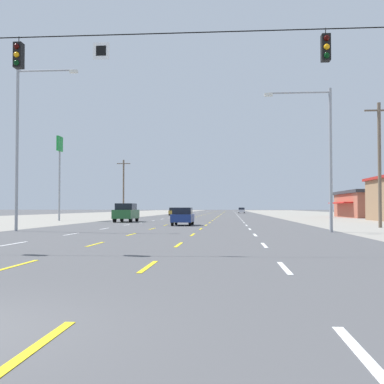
{
  "coord_description": "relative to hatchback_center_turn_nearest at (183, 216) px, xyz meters",
  "views": [
    {
      "loc": [
        3.89,
        -5.66,
        1.54
      ],
      "look_at": [
        -0.77,
        53.57,
        3.42
      ],
      "focal_mm": 45.98,
      "sensor_mm": 36.0,
      "label": 1
    }
  ],
  "objects": [
    {
      "name": "ground_plane",
      "position": [
        0.23,
        29.53,
        -0.78
      ],
      "size": [
        572.0,
        572.0,
        0.0
      ],
      "primitive_type": "plane",
      "color": "#4C4C4F"
    },
    {
      "name": "lot_apron_left",
      "position": [
        -24.52,
        29.53,
        -0.78
      ],
      "size": [
        28.0,
        440.0,
        0.01
      ],
      "primitive_type": "cube",
      "color": "gray",
      "rests_on": "ground"
    },
    {
      "name": "lot_apron_right",
      "position": [
        24.98,
        29.53,
        -0.78
      ],
      "size": [
        28.0,
        440.0,
        0.01
      ],
      "primitive_type": "cube",
      "color": "gray",
      "rests_on": "ground"
    },
    {
      "name": "lane_markings",
      "position": [
        0.23,
        68.03,
        -0.78
      ],
      "size": [
        10.64,
        227.6,
        0.01
      ],
      "color": "white",
      "rests_on": "ground"
    },
    {
      "name": "signal_span_wire",
      "position": [
        -0.02,
        -25.02,
        4.16
      ],
      "size": [
        27.41,
        0.53,
        8.54
      ],
      "color": "brown",
      "rests_on": "ground"
    },
    {
      "name": "hatchback_center_turn_nearest",
      "position": [
        0.0,
        0.0,
        0.0
      ],
      "size": [
        1.72,
        3.9,
        1.54
      ],
      "color": "navy",
      "rests_on": "ground"
    },
    {
      "name": "suv_far_left_near",
      "position": [
        -7.02,
        9.61,
        0.24
      ],
      "size": [
        1.98,
        4.9,
        1.98
      ],
      "color": "#235B2D",
      "rests_on": "ground"
    },
    {
      "name": "hatchback_far_left_mid",
      "position": [
        -6.82,
        52.43,
        0.0
      ],
      "size": [
        1.72,
        3.9,
        1.54
      ],
      "color": "#B28C33",
      "rests_on": "ground"
    },
    {
      "name": "hatchback_far_right_midfar",
      "position": [
        7.09,
        92.68,
        0.0
      ],
      "size": [
        1.72,
        3.9,
        1.54
      ],
      "color": "silver",
      "rests_on": "ground"
    },
    {
      "name": "pole_sign_left_row_1",
      "position": [
        -15.98,
        14.16,
        6.44
      ],
      "size": [
        0.24,
        1.6,
        9.94
      ],
      "color": "gray",
      "rests_on": "ground"
    },
    {
      "name": "streetlight_left_row_0",
      "position": [
        -9.54,
        -10.89,
        5.42
      ],
      "size": [
        4.15,
        0.26,
        10.82
      ],
      "color": "gray",
      "rests_on": "ground"
    },
    {
      "name": "streetlight_right_row_0",
      "position": [
        9.93,
        -10.89,
        4.51
      ],
      "size": [
        4.21,
        0.26,
        9.06
      ],
      "color": "gray",
      "rests_on": "ground"
    },
    {
      "name": "utility_pole_right_row_0",
      "position": [
        15.52,
        -3.56,
        4.22
      ],
      "size": [
        2.2,
        0.26,
        9.62
      ],
      "color": "brown",
      "rests_on": "ground"
    },
    {
      "name": "utility_pole_left_row_1",
      "position": [
        -13.03,
        35.52,
        4.02
      ],
      "size": [
        2.2,
        0.26,
        9.21
      ],
      "color": "brown",
      "rests_on": "ground"
    }
  ]
}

